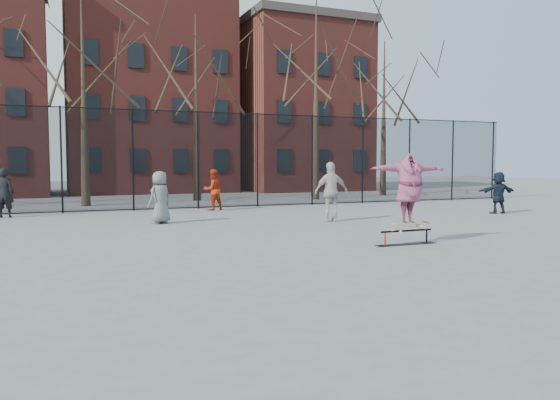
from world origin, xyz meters
name	(u,v)px	position (x,y,z in m)	size (l,w,h in m)	color
ground	(307,266)	(0.00, 0.00, 0.00)	(100.00, 100.00, 0.00)	slate
skate_rail	(406,239)	(3.28, 1.54, 0.13)	(1.56, 0.24, 0.34)	black
skateboard	(409,227)	(3.35, 1.54, 0.40)	(0.91, 0.22, 0.11)	#9F6B3F
skater	(409,190)	(3.35, 1.54, 1.26)	(1.99, 0.54, 1.62)	#5A3586
bystander_black	(4,193)	(-5.87, 12.00, 0.86)	(0.63, 0.41, 1.72)	black
bystander_red	(213,190)	(1.54, 12.00, 0.82)	(0.79, 0.62, 1.63)	#B22B0F
bystander_white	(331,192)	(3.98, 6.60, 0.96)	(1.13, 0.47, 1.92)	#BAB5AC
bystander_navy	(498,193)	(11.00, 6.62, 0.78)	(1.45, 0.46, 1.56)	black
bystander_extra	(160,197)	(-1.24, 8.09, 0.82)	(0.80, 0.52, 1.64)	slate
fence	(168,159)	(-0.01, 13.00, 2.05)	(34.03, 0.07, 4.00)	black
tree_row	(144,44)	(-0.25, 17.15, 7.36)	(33.66, 7.46, 10.67)	black
rowhouses	(139,95)	(0.72, 26.00, 6.06)	(29.00, 7.00, 13.00)	maroon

